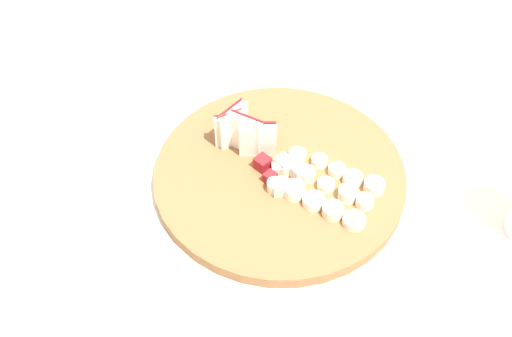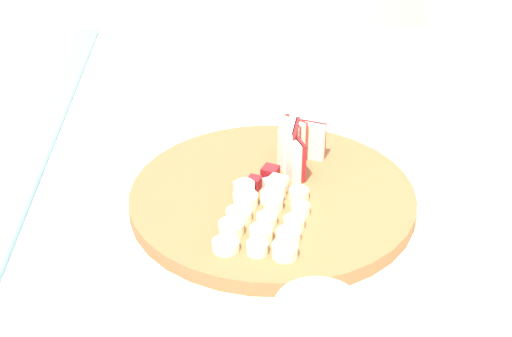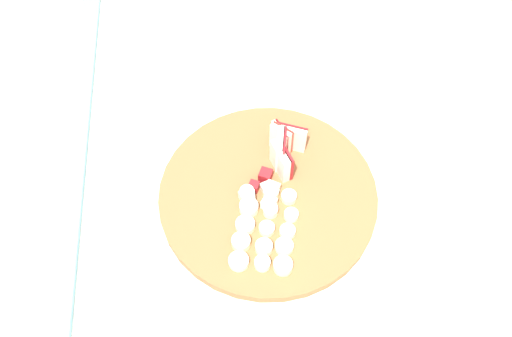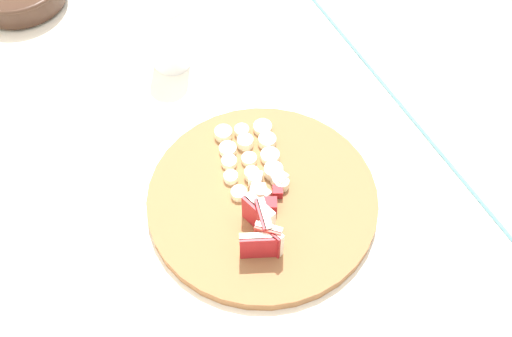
% 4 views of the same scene
% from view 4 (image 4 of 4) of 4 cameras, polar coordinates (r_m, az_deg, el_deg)
% --- Properties ---
extents(tiled_countertop, '(1.36, 0.69, 0.87)m').
position_cam_4_polar(tiled_countertop, '(1.37, -1.26, -10.68)').
color(tiled_countertop, silver).
rests_on(tiled_countertop, ground).
extents(tile_backsplash, '(2.40, 0.04, 1.44)m').
position_cam_4_polar(tile_backsplash, '(1.10, -19.39, -11.67)').
color(tile_backsplash, silver).
rests_on(tile_backsplash, ground).
extents(cutting_board, '(0.35, 0.35, 0.02)m').
position_cam_4_polar(cutting_board, '(0.95, 0.58, -2.84)').
color(cutting_board, brown).
rests_on(cutting_board, tiled_countertop).
extents(apple_wedge_fan, '(0.09, 0.06, 0.06)m').
position_cam_4_polar(apple_wedge_fan, '(0.88, 0.59, -5.57)').
color(apple_wedge_fan, maroon).
rests_on(apple_wedge_fan, cutting_board).
extents(apple_dice_pile, '(0.08, 0.07, 0.02)m').
position_cam_4_polar(apple_dice_pile, '(0.94, 1.07, -1.83)').
color(apple_dice_pile, white).
rests_on(apple_dice_pile, cutting_board).
extents(banana_slice_rows, '(0.15, 0.12, 0.02)m').
position_cam_4_polar(banana_slice_rows, '(0.98, -0.42, 1.01)').
color(banana_slice_rows, beige).
rests_on(banana_slice_rows, cutting_board).
extents(small_jar, '(0.07, 0.07, 0.13)m').
position_cam_4_polar(small_jar, '(1.11, -8.11, 11.87)').
color(small_jar, white).
rests_on(small_jar, tiled_countertop).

